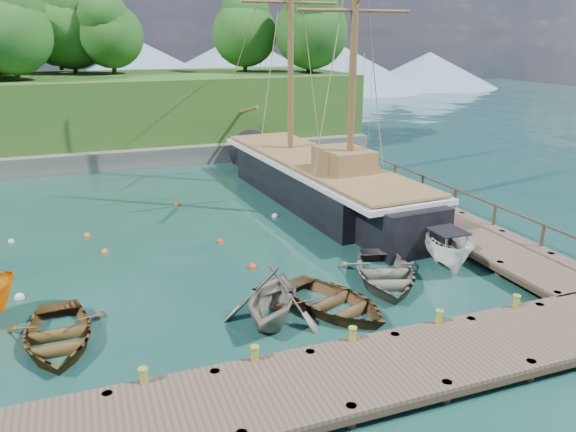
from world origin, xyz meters
name	(u,v)px	position (x,y,z in m)	size (l,w,h in m)	color
ground	(240,297)	(0.00, 0.00, 0.00)	(160.00, 160.00, 0.00)	#193B36
dock_near	(375,371)	(2.00, -6.50, 0.43)	(20.00, 3.20, 1.10)	#4C3B30
dock_east	(408,203)	(11.50, 7.00, 0.43)	(3.20, 24.00, 1.10)	#4C3B30
bollard_0	(146,403)	(-4.00, -5.10, 0.00)	(0.26, 0.26, 0.45)	olive
bollard_1	(255,379)	(-1.00, -5.10, 0.00)	(0.26, 0.26, 0.45)	olive
bollard_2	(352,358)	(2.00, -5.10, 0.00)	(0.26, 0.26, 0.45)	olive
bollard_3	(437,340)	(5.00, -5.10, 0.00)	(0.26, 0.26, 0.45)	olive
bollard_4	(513,324)	(8.00, -5.10, 0.00)	(0.26, 0.26, 0.45)	olive
rowboat_0	(58,344)	(-6.20, -1.19, 0.00)	(3.11, 4.36, 0.90)	brown
rowboat_1	(272,321)	(0.54, -2.08, 0.00)	(3.29, 3.81, 2.01)	slate
rowboat_2	(334,311)	(2.77, -2.21, 0.00)	(3.18, 4.45, 0.92)	#4E361D
rowboat_3	(384,282)	(5.62, -0.72, 0.00)	(3.39, 4.74, 0.98)	#605B4F
cabin_boat_white	(445,262)	(9.01, 0.12, 0.00)	(1.65, 4.39, 1.70)	white
schooner	(317,183)	(7.58, 10.50, 1.03)	(5.83, 25.86, 18.64)	black
mooring_buoy_0	(20,298)	(-7.57, 2.74, 0.00)	(0.37, 0.37, 0.37)	silver
mooring_buoy_1	(105,253)	(-4.39, 6.30, 0.00)	(0.34, 0.34, 0.34)	#DB5E12
mooring_buoy_2	(220,242)	(0.70, 5.78, 0.00)	(0.31, 0.31, 0.31)	#F53F00
mooring_buoy_3	(275,217)	(4.32, 8.45, 0.00)	(0.36, 0.36, 0.36)	silver
mooring_buoy_4	(87,236)	(-5.06, 8.78, 0.00)	(0.32, 0.32, 0.32)	orange
mooring_buoy_5	(178,205)	(-0.12, 12.38, 0.00)	(0.31, 0.31, 0.31)	#EE5215
mooring_buoy_6	(11,242)	(-8.38, 9.22, 0.00)	(0.28, 0.28, 0.28)	silver
mooring_buoy_7	(252,268)	(1.22, 2.42, 0.00)	(0.35, 0.35, 0.35)	#F13D07
distant_ridge	(138,67)	(4.30, 70.00, 4.35)	(117.00, 40.00, 10.00)	#728CA5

